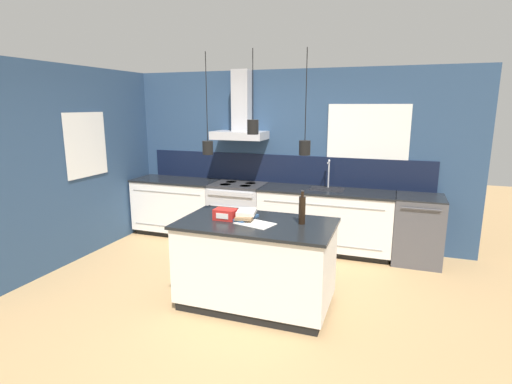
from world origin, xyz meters
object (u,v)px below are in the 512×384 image
(bottle_on_island, at_px, (302,210))
(oven_range, at_px, (238,213))
(dishwasher, at_px, (418,229))
(book_stack, at_px, (246,215))
(red_supply_box, at_px, (225,214))

(bottle_on_island, bearing_deg, oven_range, 128.85)
(dishwasher, xyz_separation_m, book_stack, (-1.79, -1.77, 0.50))
(oven_range, height_order, red_supply_box, red_supply_box)
(dishwasher, height_order, red_supply_box, red_supply_box)
(oven_range, xyz_separation_m, dishwasher, (2.59, 0.00, 0.00))
(oven_range, distance_m, bottle_on_island, 2.30)
(oven_range, bearing_deg, book_stack, -65.62)
(book_stack, bearing_deg, red_supply_box, -156.18)
(bottle_on_island, height_order, red_supply_box, bottle_on_island)
(dishwasher, distance_m, book_stack, 2.57)
(dishwasher, bearing_deg, oven_range, -179.91)
(book_stack, xyz_separation_m, red_supply_box, (-0.20, -0.09, 0.01))
(oven_range, height_order, dishwasher, same)
(bottle_on_island, bearing_deg, book_stack, -177.20)
(oven_range, bearing_deg, dishwasher, 0.09)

